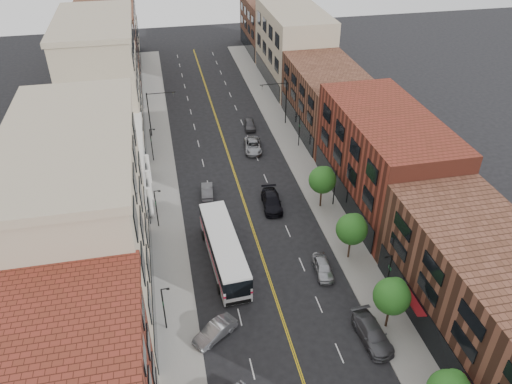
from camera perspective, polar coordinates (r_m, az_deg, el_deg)
ground at (r=45.49m, az=5.38°, el=-20.63°), size 220.00×220.00×0.00m
sidewalk_left at (r=70.32m, az=-10.65°, el=1.62°), size 4.00×110.00×0.15m
sidewalk_right at (r=72.91m, az=5.19°, el=3.36°), size 4.00×110.00×0.15m
bldg_l_tanoffice at (r=47.69m, az=-18.79°, el=-4.10°), size 10.00×22.00×18.00m
bldg_l_white at (r=65.32m, az=-16.94°, el=1.98°), size 10.00×14.00×8.00m
bldg_l_far_a at (r=78.43m, az=-17.03°, el=11.54°), size 10.00×20.00×18.00m
bldg_l_far_b at (r=97.74m, az=-16.38°, el=15.03°), size 10.00×20.00×15.00m
bldg_l_far_c at (r=114.36m, az=-16.28°, el=19.00°), size 10.00×16.00×20.00m
bldg_r_near at (r=48.27m, az=25.89°, el=-11.87°), size 10.00×26.00×10.00m
bldg_r_mid at (r=63.54m, az=14.33°, el=3.60°), size 10.00×22.00×12.00m
bldg_r_far_a at (r=81.21m, az=8.19°, el=10.37°), size 10.00×20.00×10.00m
bldg_r_far_b at (r=99.23m, az=4.25°, el=16.23°), size 10.00×22.00×14.00m
bldg_r_far_c at (r=118.21m, az=1.51°, el=18.44°), size 10.00×18.00×11.00m
tree_r_1 at (r=47.57m, az=15.34°, el=-11.27°), size 3.40×3.40×5.59m
tree_r_2 at (r=54.24m, az=10.96°, el=-4.07°), size 3.40×3.40×5.59m
tree_r_3 at (r=61.82m, az=7.66°, el=1.49°), size 3.40×3.40×5.59m
lamp_l_1 at (r=47.30m, az=-10.46°, el=-12.76°), size 0.81×0.55×5.05m
lamp_l_2 at (r=59.54m, az=-11.30°, el=-1.66°), size 0.81×0.55×5.05m
lamp_l_3 at (r=73.25m, az=-11.83°, el=5.49°), size 0.81×0.55×5.05m
lamp_r_1 at (r=51.42m, az=14.90°, el=-8.88°), size 0.81×0.55×5.05m
lamp_r_2 at (r=62.87m, az=8.95°, el=0.72°), size 0.81×0.55×5.05m
lamp_r_3 at (r=75.98m, az=4.94°, el=7.19°), size 0.81×0.55×5.05m
signal_mast_left at (r=79.72m, az=-11.67°, el=9.27°), size 4.49×0.18×7.20m
signal_mast_right at (r=82.08m, az=2.97°, el=10.67°), size 4.49×0.18×7.20m
city_bus at (r=54.11m, az=-3.70°, el=-6.40°), size 3.83×13.64×3.47m
car_angle_b at (r=47.74m, az=-4.68°, el=-15.58°), size 4.58×3.81×1.47m
car_parked_mid at (r=48.51m, az=13.16°, el=-15.48°), size 2.65×5.69×1.61m
car_parked_far at (r=54.06m, az=7.66°, el=-8.53°), size 2.11×4.49×1.48m
car_lane_behind at (r=65.54m, az=-5.60°, el=0.12°), size 1.86×4.31×1.38m
car_lane_a at (r=63.08m, az=1.80°, el=-1.07°), size 2.72×5.76×1.63m
car_lane_b at (r=75.66m, az=-0.35°, el=5.31°), size 3.20×5.69×1.50m
car_lane_c at (r=82.20m, az=-0.73°, el=7.72°), size 2.07×4.29×1.41m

